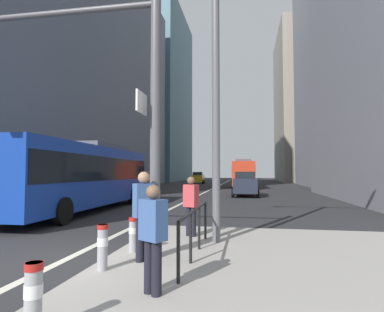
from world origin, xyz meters
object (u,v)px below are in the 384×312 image
(pedestrian_waiting, at_px, (144,211))
(pedestrian_far, at_px, (191,203))
(car_oncoming_mid, at_px, (198,178))
(bollard_right, at_px, (103,245))
(city_bus_red_receding, at_px, (243,173))
(bollard_left, at_px, (33,295))
(city_bus_blue_oncoming, at_px, (84,173))
(bollard_back, at_px, (133,233))
(pedestrian_walking, at_px, (153,234))
(street_lamp_post, at_px, (216,42))
(traffic_signal_gantry, at_px, (69,74))
(car_receding_near, at_px, (245,184))

(pedestrian_waiting, xyz_separation_m, pedestrian_far, (0.50, 2.56, -0.09))
(car_oncoming_mid, bearing_deg, bollard_right, -83.38)
(city_bus_red_receding, bearing_deg, bollard_right, -93.58)
(bollard_right, bearing_deg, bollard_left, -82.38)
(city_bus_blue_oncoming, distance_m, bollard_back, 9.28)
(city_bus_blue_oncoming, bearing_deg, car_oncoming_mid, 90.11)
(city_bus_red_receding, relative_size, pedestrian_waiting, 6.11)
(car_oncoming_mid, height_order, pedestrian_walking, car_oncoming_mid)
(street_lamp_post, distance_m, bollard_left, 6.93)
(bollard_right, bearing_deg, traffic_signal_gantry, 142.67)
(car_oncoming_mid, bearing_deg, pedestrian_walking, -82.04)
(car_receding_near, bearing_deg, street_lamp_post, -92.17)
(city_bus_blue_oncoming, bearing_deg, bollard_back, -54.55)
(city_bus_red_receding, bearing_deg, pedestrian_waiting, -92.72)
(car_receding_near, xyz_separation_m, pedestrian_walking, (-1.24, -20.85, 0.02))
(traffic_signal_gantry, distance_m, pedestrian_walking, 4.49)
(pedestrian_far, bearing_deg, car_receding_near, 85.17)
(city_bus_red_receding, relative_size, traffic_signal_gantry, 1.76)
(city_bus_red_receding, xyz_separation_m, pedestrian_waiting, (-1.59, -33.41, -0.70))
(car_oncoming_mid, bearing_deg, city_bus_blue_oncoming, -89.89)
(city_bus_red_receding, bearing_deg, bollard_back, -93.56)
(city_bus_blue_oncoming, xyz_separation_m, bollard_right, (5.24, -8.80, -1.23))
(car_receding_near, height_order, bollard_back, car_receding_near)
(street_lamp_post, bearing_deg, car_oncoming_mid, 99.36)
(bollard_right, xyz_separation_m, bollard_back, (0.09, 1.31, -0.03))
(street_lamp_post, height_order, pedestrian_waiting, street_lamp_post)
(bollard_right, height_order, pedestrian_walking, pedestrian_walking)
(car_receding_near, xyz_separation_m, bollard_right, (-2.45, -19.94, -0.39))
(car_oncoming_mid, xyz_separation_m, pedestrian_walking, (6.53, -46.65, 0.02))
(car_oncoming_mid, xyz_separation_m, bollard_back, (5.40, -44.43, -0.42))
(pedestrian_far, bearing_deg, bollard_right, -107.95)
(pedestrian_waiting, bearing_deg, city_bus_red_receding, 87.28)
(car_receding_near, relative_size, traffic_signal_gantry, 0.73)
(city_bus_blue_oncoming, height_order, pedestrian_walking, city_bus_blue_oncoming)
(bollard_back, bearing_deg, city_bus_red_receding, 86.44)
(city_bus_blue_oncoming, relative_size, bollard_back, 15.56)
(traffic_signal_gantry, bearing_deg, pedestrian_waiting, -11.40)
(city_bus_red_receding, distance_m, bollard_back, 32.85)
(car_oncoming_mid, bearing_deg, bollard_left, -83.33)
(car_oncoming_mid, distance_m, bollard_back, 44.76)
(pedestrian_waiting, relative_size, pedestrian_walking, 1.12)
(city_bus_red_receding, height_order, street_lamp_post, street_lamp_post)
(street_lamp_post, distance_m, pedestrian_far, 4.34)
(city_bus_red_receding, xyz_separation_m, car_oncoming_mid, (-7.44, 11.67, -0.85))
(city_bus_blue_oncoming, xyz_separation_m, pedestrian_walking, (6.46, -9.71, -0.83))
(car_oncoming_mid, relative_size, car_receding_near, 0.93)
(city_bus_blue_oncoming, xyz_separation_m, traffic_signal_gantry, (3.87, -7.75, 2.27))
(bollard_back, relative_size, pedestrian_far, 0.46)
(bollard_left, bearing_deg, traffic_signal_gantry, 116.89)
(traffic_signal_gantry, bearing_deg, bollard_left, -63.11)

